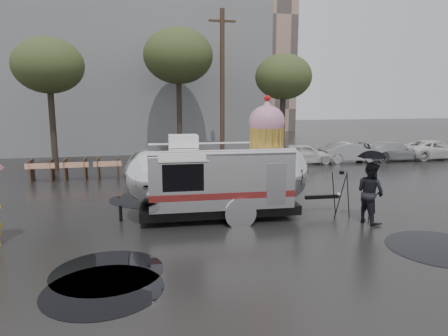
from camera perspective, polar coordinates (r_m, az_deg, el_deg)
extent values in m
plane|color=black|center=(10.90, 2.50, -10.51)|extent=(120.00, 120.00, 0.00)
cylinder|color=black|center=(9.52, -16.31, -14.00)|extent=(2.47, 2.47, 0.01)
cylinder|color=black|center=(15.70, -10.83, -4.31)|extent=(2.89, 2.89, 0.01)
cylinder|color=black|center=(11.87, 28.63, -9.99)|extent=(2.73, 2.73, 0.01)
cylinder|color=black|center=(8.73, -16.85, -16.30)|extent=(2.43, 2.43, 0.01)
cube|color=slate|center=(34.01, -15.12, 14.05)|extent=(22.00, 12.00, 13.00)
cylinder|color=#473323|center=(24.43, -0.25, 11.48)|extent=(0.28, 0.28, 9.00)
cube|color=#473323|center=(24.84, -0.26, 20.27)|extent=(1.60, 0.12, 0.12)
cylinder|color=#382D26|center=(23.30, -23.35, 6.89)|extent=(0.32, 0.32, 5.85)
ellipsoid|color=#334020|center=(23.35, -23.79, 13.27)|extent=(3.64, 3.64, 2.86)
cylinder|color=#382D26|center=(25.02, -6.41, 8.80)|extent=(0.32, 0.32, 6.75)
ellipsoid|color=#334020|center=(25.15, -6.55, 15.65)|extent=(4.20, 4.20, 3.30)
cylinder|color=#382D26|center=(24.48, 8.35, 7.16)|extent=(0.32, 0.32, 5.40)
ellipsoid|color=#334020|center=(24.49, 8.50, 12.77)|extent=(3.36, 3.36, 2.64)
cube|color=#473323|center=(20.72, -25.78, -0.30)|extent=(0.08, 0.80, 1.00)
cube|color=#473323|center=(20.53, -23.34, -0.22)|extent=(0.08, 0.80, 1.00)
cube|color=#E5590C|center=(20.21, -24.83, 0.25)|extent=(1.30, 0.04, 0.25)
cube|color=#473323|center=(20.42, -21.68, -0.16)|extent=(0.08, 0.80, 1.00)
cube|color=#473323|center=(20.29, -19.18, -0.06)|extent=(0.08, 0.80, 1.00)
cube|color=#E5590C|center=(19.94, -20.62, 0.42)|extent=(1.30, 0.04, 0.25)
cube|color=#473323|center=(20.23, -17.49, 0.00)|extent=(0.08, 0.80, 1.00)
cube|color=#473323|center=(20.17, -14.95, 0.09)|extent=(0.08, 0.80, 1.00)
cube|color=#E5590C|center=(19.78, -16.32, 0.58)|extent=(1.30, 0.04, 0.25)
imported|color=silver|center=(24.11, 11.30, 2.26)|extent=(4.00, 1.80, 1.40)
imported|color=#B2B2B7|center=(25.46, 17.50, 2.39)|extent=(4.00, 1.80, 1.40)
imported|color=#B2B2B7|center=(27.07, 23.03, 2.52)|extent=(4.20, 1.80, 1.44)
imported|color=silver|center=(28.91, 27.89, 2.63)|extent=(4.40, 1.90, 1.50)
cube|color=silver|center=(12.83, -0.87, -0.91)|extent=(4.49, 2.49, 1.80)
ellipsoid|color=silver|center=(13.35, 8.48, -0.60)|extent=(1.60, 2.36, 1.80)
ellipsoid|color=silver|center=(12.68, -10.72, -1.21)|extent=(1.60, 2.36, 1.80)
cube|color=black|center=(13.07, -0.86, -5.43)|extent=(5.07, 2.21, 0.30)
cylinder|color=black|center=(12.19, 2.24, -6.57)|extent=(0.71, 0.25, 0.70)
cylinder|color=black|center=(14.13, 0.48, -4.26)|extent=(0.71, 0.25, 0.70)
cylinder|color=silver|center=(12.04, 2.39, -6.53)|extent=(0.96, 0.14, 0.96)
cube|color=black|center=(14.04, 13.82, -4.02)|extent=(1.20, 0.17, 0.12)
sphere|color=silver|center=(14.27, 16.04, -3.69)|extent=(0.17, 0.17, 0.16)
cylinder|color=black|center=(12.99, -14.55, -6.30)|extent=(0.10, 0.10, 0.50)
cube|color=maroon|center=(11.83, 0.01, -4.07)|extent=(4.39, 0.22, 0.20)
cube|color=maroon|center=(14.03, -1.60, -1.86)|extent=(4.39, 0.22, 0.20)
cube|color=black|center=(11.54, -5.85, -1.42)|extent=(1.20, 0.08, 0.80)
cube|color=#B1A9A4|center=(11.22, -5.80, 0.85)|extent=(1.42, 0.56, 0.14)
cube|color=silver|center=(12.12, 7.49, -2.36)|extent=(0.60, 0.06, 1.30)
cube|color=white|center=(12.55, -5.85, 3.87)|extent=(0.93, 0.69, 0.38)
cylinder|color=gold|center=(13.01, 6.10, 4.51)|extent=(1.08, 1.08, 0.60)
ellipsoid|color=#CE86A4|center=(12.98, 6.14, 6.62)|extent=(1.21, 1.21, 1.04)
cone|color=#CE86A4|center=(12.96, 6.18, 8.91)|extent=(0.52, 0.52, 0.40)
sphere|color=red|center=(12.96, 6.20, 9.88)|extent=(0.21, 0.21, 0.20)
imported|color=black|center=(13.08, 20.16, -3.32)|extent=(0.71, 1.01, 1.90)
imported|color=black|center=(12.90, 20.42, 0.88)|extent=(1.09, 1.09, 0.74)
cylinder|color=black|center=(13.11, 20.13, -3.86)|extent=(0.02, 0.02, 1.65)
cylinder|color=black|center=(13.59, 17.30, -3.67)|extent=(0.04, 0.34, 1.46)
cylinder|color=black|center=(13.61, 15.42, -3.56)|extent=(0.30, 0.18, 1.46)
cylinder|color=black|center=(13.22, 16.27, -3.99)|extent=(0.29, 0.19, 1.46)
cube|color=black|center=(13.32, 16.48, -0.63)|extent=(0.13, 0.11, 0.10)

